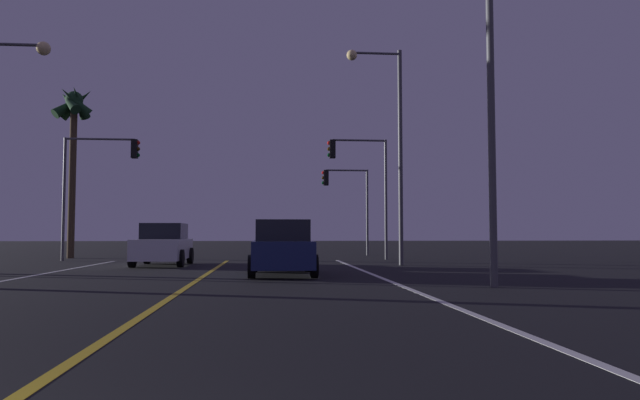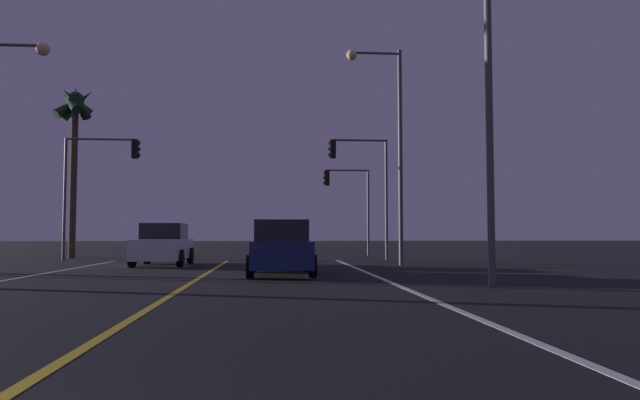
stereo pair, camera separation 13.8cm
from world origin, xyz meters
name	(u,v)px [view 2 (the right image)]	position (x,y,z in m)	size (l,w,h in m)	color
lane_edge_right	(423,295)	(5.21, 9.92, 0.00)	(0.16, 31.84, 0.01)	silver
lane_center_divider	(167,298)	(0.00, 9.92, 0.00)	(0.16, 31.84, 0.01)	gold
car_oncoming	(163,245)	(-2.29, 21.99, 0.82)	(2.02, 4.30, 1.70)	black
car_lead_same_lane	(281,248)	(2.37, 16.15, 0.82)	(2.02, 4.30, 1.70)	black
traffic_light_near_right	(360,171)	(6.39, 26.34, 4.39)	(3.00, 0.36, 5.96)	#4C4C51
traffic_light_near_left	(101,170)	(-6.10, 26.34, 4.34)	(3.56, 0.36, 5.85)	#4C4C51
traffic_light_far_right	(346,191)	(6.41, 31.84, 3.76)	(2.78, 0.36, 5.06)	#4C4C51
street_lamp_right_near	(463,78)	(6.69, 11.56, 5.06)	(2.72, 0.44, 7.90)	#4C4C51
street_lamp_right_far	(389,129)	(6.85, 21.37, 5.58)	(2.32, 0.44, 8.90)	#4C4C51
palm_tree_left_far	(75,119)	(-8.35, 29.36, 7.32)	(2.21, 2.12, 9.13)	#473826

